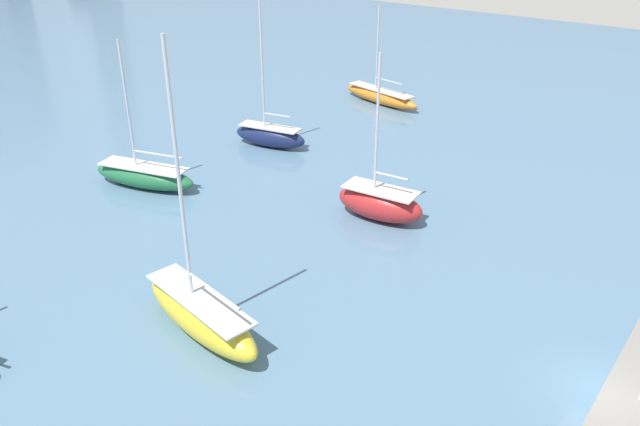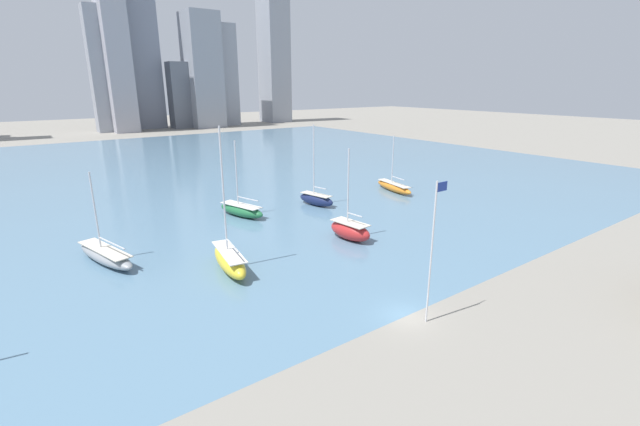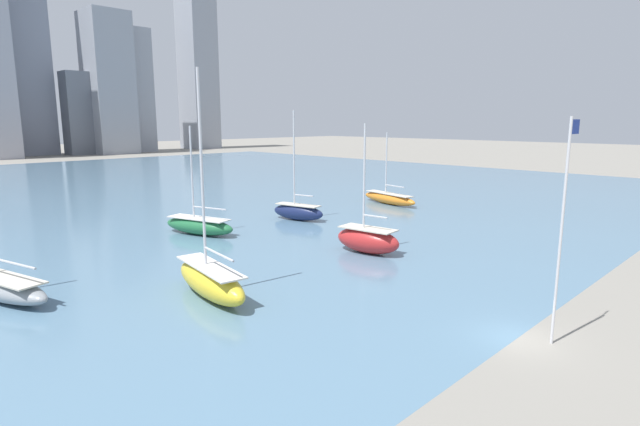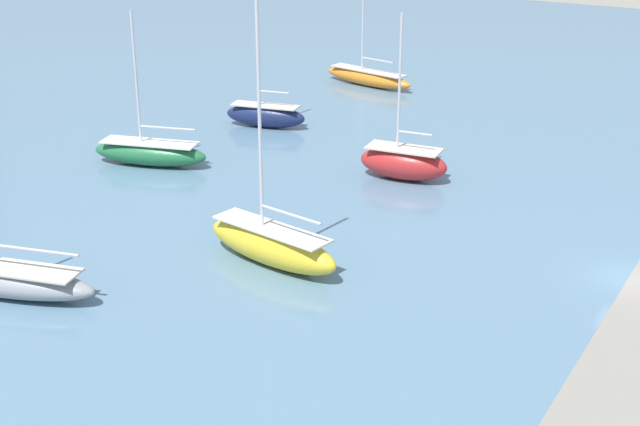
% 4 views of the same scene
% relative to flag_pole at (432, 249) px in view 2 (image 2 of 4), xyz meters
% --- Properties ---
extents(ground_plane, '(500.00, 500.00, 0.00)m').
position_rel_flag_pole_xyz_m(ground_plane, '(-0.73, 1.49, -6.23)').
color(ground_plane, gray).
extents(harbor_water, '(180.00, 140.00, 0.00)m').
position_rel_flag_pole_xyz_m(harbor_water, '(-0.73, 71.49, -6.22)').
color(harbor_water, slate).
rests_on(harbor_water, ground_plane).
extents(flag_pole, '(1.24, 0.14, 11.48)m').
position_rel_flag_pole_xyz_m(flag_pole, '(0.00, 0.00, 0.00)').
color(flag_pole, silver).
rests_on(flag_pole, ground_plane).
extents(distant_city_skyline, '(163.04, 25.74, 69.01)m').
position_rel_flag_pole_xyz_m(distant_city_skyline, '(8.01, 171.08, 22.14)').
color(distant_city_skyline, slate).
rests_on(distant_city_skyline, ground_plane).
extents(sailboat_orange, '(3.67, 10.02, 9.71)m').
position_rel_flag_pole_xyz_m(sailboat_orange, '(29.21, 32.35, -5.40)').
color(sailboat_orange, orange).
rests_on(sailboat_orange, harbor_water).
extents(sailboat_red, '(3.15, 6.30, 11.04)m').
position_rel_flag_pole_xyz_m(sailboat_red, '(7.19, 18.12, -5.05)').
color(sailboat_red, '#B72828').
rests_on(sailboat_red, harbor_water).
extents(sailboat_gray, '(4.85, 10.71, 9.67)m').
position_rel_flag_pole_xyz_m(sailboat_gray, '(-18.32, 27.95, -5.38)').
color(sailboat_gray, gray).
rests_on(sailboat_gray, harbor_water).
extents(sailboat_green, '(4.55, 8.61, 10.77)m').
position_rel_flag_pole_xyz_m(sailboat_green, '(0.78, 34.65, -5.29)').
color(sailboat_green, '#236B3D').
rests_on(sailboat_green, harbor_water).
extents(sailboat_navy, '(3.31, 6.88, 12.44)m').
position_rel_flag_pole_xyz_m(sailboat_navy, '(12.77, 32.97, -5.20)').
color(sailboat_navy, '#19234C').
rests_on(sailboat_navy, harbor_water).
extents(sailboat_yellow, '(3.47, 8.87, 14.47)m').
position_rel_flag_pole_xyz_m(sailboat_yellow, '(-8.54, 18.28, -5.07)').
color(sailboat_yellow, yellow).
rests_on(sailboat_yellow, harbor_water).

